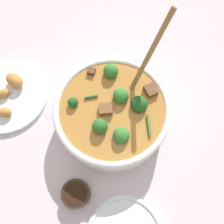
{
  "coord_description": "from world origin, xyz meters",
  "views": [
    {
      "loc": [
        0.19,
        0.1,
        0.6
      ],
      "look_at": [
        0.0,
        0.0,
        0.06
      ],
      "focal_mm": 35.0,
      "sensor_mm": 36.0,
      "label": 1
    }
  ],
  "objects": [
    {
      "name": "ground_plane",
      "position": [
        0.0,
        0.0,
        0.0
      ],
      "size": [
        4.0,
        4.0,
        0.0
      ],
      "primitive_type": "plane",
      "color": "silver"
    },
    {
      "name": "stew_bowl",
      "position": [
        -0.0,
        0.0,
        0.06
      ],
      "size": [
        0.33,
        0.3,
        0.28
      ],
      "color": "white",
      "rests_on": "ground_plane"
    },
    {
      "name": "condiment_bowl",
      "position": [
        0.22,
        0.02,
        0.02
      ],
      "size": [
        0.07,
        0.07,
        0.03
      ],
      "color": "black",
      "rests_on": "ground_plane"
    },
    {
      "name": "food_plate",
      "position": [
        0.08,
        -0.31,
        0.01
      ],
      "size": [
        0.24,
        0.24,
        0.05
      ],
      "color": "white",
      "rests_on": "ground_plane"
    }
  ]
}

